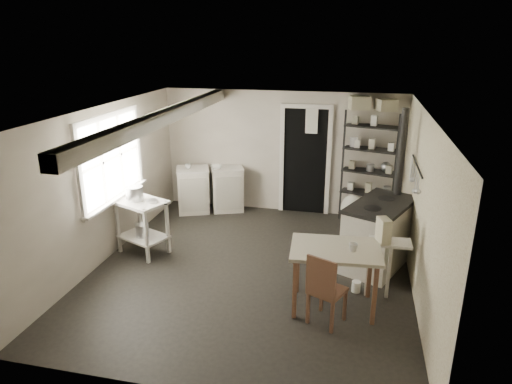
% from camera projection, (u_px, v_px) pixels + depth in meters
% --- Properties ---
extents(floor, '(5.00, 5.00, 0.00)m').
position_uv_depth(floor, '(252.00, 269.00, 6.68)').
color(floor, black).
rests_on(floor, ground).
extents(ceiling, '(5.00, 5.00, 0.00)m').
position_uv_depth(ceiling, '(251.00, 112.00, 5.93)').
color(ceiling, silver).
rests_on(ceiling, wall_back).
extents(wall_back, '(4.50, 0.02, 2.30)m').
position_uv_depth(wall_back, '(282.00, 153.00, 8.61)').
color(wall_back, '#BAAF9F').
rests_on(wall_back, ground).
extents(wall_front, '(4.50, 0.02, 2.30)m').
position_uv_depth(wall_front, '(186.00, 288.00, 4.00)').
color(wall_front, '#BAAF9F').
rests_on(wall_front, ground).
extents(wall_left, '(0.02, 5.00, 2.30)m').
position_uv_depth(wall_left, '(104.00, 184.00, 6.77)').
color(wall_left, '#BAAF9F').
rests_on(wall_left, ground).
extents(wall_right, '(0.02, 5.00, 2.30)m').
position_uv_depth(wall_right, '(422.00, 208.00, 5.84)').
color(wall_right, '#BAAF9F').
rests_on(wall_right, ground).
extents(window, '(0.12, 1.76, 1.28)m').
position_uv_depth(window, '(110.00, 158.00, 6.84)').
color(window, silver).
rests_on(window, wall_left).
extents(doorway, '(0.96, 0.10, 2.08)m').
position_uv_depth(doorway, '(305.00, 162.00, 8.54)').
color(doorway, silver).
rests_on(doorway, ground).
extents(ceiling_beam, '(0.18, 5.00, 0.18)m').
position_uv_depth(ceiling_beam, '(165.00, 117.00, 6.21)').
color(ceiling_beam, silver).
rests_on(ceiling_beam, ceiling).
extents(wallpaper_panel, '(0.01, 5.00, 2.30)m').
position_uv_depth(wallpaper_panel, '(421.00, 208.00, 5.84)').
color(wallpaper_panel, beige).
rests_on(wallpaper_panel, wall_right).
extents(utensil_rail, '(0.06, 1.20, 0.44)m').
position_uv_depth(utensil_rail, '(416.00, 166.00, 6.27)').
color(utensil_rail, '#B6B6B8').
rests_on(utensil_rail, wall_right).
extents(prep_table, '(0.90, 0.79, 0.86)m').
position_uv_depth(prep_table, '(143.00, 229.00, 7.09)').
color(prep_table, silver).
rests_on(prep_table, ground).
extents(stockpot, '(0.33, 0.33, 0.28)m').
position_uv_depth(stockpot, '(135.00, 195.00, 6.94)').
color(stockpot, '#B6B6B8').
rests_on(stockpot, prep_table).
extents(saucepan, '(0.19, 0.19, 0.10)m').
position_uv_depth(saucepan, '(152.00, 203.00, 6.89)').
color(saucepan, '#B6B6B8').
rests_on(saucepan, prep_table).
extents(bucket, '(0.24, 0.24, 0.22)m').
position_uv_depth(bucket, '(142.00, 231.00, 7.05)').
color(bucket, '#B6B6B8').
rests_on(bucket, prep_table).
extents(base_cabinets, '(1.43, 1.00, 0.86)m').
position_uv_depth(base_cabinets, '(210.00, 187.00, 8.82)').
color(base_cabinets, beige).
rests_on(base_cabinets, ground).
extents(mixing_bowl, '(0.36, 0.36, 0.07)m').
position_uv_depth(mixing_bowl, '(216.00, 164.00, 8.58)').
color(mixing_bowl, white).
rests_on(mixing_bowl, base_cabinets).
extents(counter_cup, '(0.13, 0.13, 0.09)m').
position_uv_depth(counter_cup, '(188.00, 163.00, 8.59)').
color(counter_cup, white).
rests_on(counter_cup, base_cabinets).
extents(shelf_rack, '(1.03, 0.62, 2.03)m').
position_uv_depth(shelf_rack, '(370.00, 171.00, 8.16)').
color(shelf_rack, black).
rests_on(shelf_rack, ground).
extents(shelf_jar, '(0.09, 0.10, 0.21)m').
position_uv_depth(shelf_jar, '(357.00, 147.00, 8.10)').
color(shelf_jar, white).
rests_on(shelf_jar, shelf_rack).
extents(storage_box_a, '(0.39, 0.36, 0.23)m').
position_uv_depth(storage_box_a, '(359.00, 111.00, 7.92)').
color(storage_box_a, beige).
rests_on(storage_box_a, shelf_rack).
extents(storage_box_b, '(0.39, 0.37, 0.20)m').
position_uv_depth(storage_box_b, '(386.00, 113.00, 7.78)').
color(storage_box_b, beige).
rests_on(storage_box_b, shelf_rack).
extents(stove, '(1.13, 1.41, 0.98)m').
position_uv_depth(stove, '(379.00, 238.00, 6.69)').
color(stove, beige).
rests_on(stove, ground).
extents(stovepipe, '(0.15, 0.15, 1.50)m').
position_uv_depth(stovepipe, '(401.00, 155.00, 6.68)').
color(stovepipe, black).
rests_on(stovepipe, stove).
extents(side_ledge, '(0.53, 0.29, 0.81)m').
position_uv_depth(side_ledge, '(388.00, 268.00, 5.83)').
color(side_ledge, silver).
rests_on(side_ledge, ground).
extents(oats_box, '(0.19, 0.24, 0.31)m').
position_uv_depth(oats_box, '(384.00, 227.00, 5.62)').
color(oats_box, beige).
rests_on(oats_box, side_ledge).
extents(work_table, '(1.13, 0.84, 0.82)m').
position_uv_depth(work_table, '(334.00, 280.00, 5.64)').
color(work_table, beige).
rests_on(work_table, ground).
extents(table_cup, '(0.11, 0.11, 0.10)m').
position_uv_depth(table_cup, '(353.00, 252.00, 5.42)').
color(table_cup, white).
rests_on(table_cup, work_table).
extents(chair, '(0.50, 0.51, 0.91)m').
position_uv_depth(chair, '(328.00, 286.00, 5.31)').
color(chair, brown).
rests_on(chair, ground).
extents(flour_sack, '(0.45, 0.39, 0.51)m').
position_uv_depth(flour_sack, '(352.00, 209.00, 8.33)').
color(flour_sack, silver).
rests_on(flour_sack, ground).
extents(floor_crock, '(0.15, 0.15, 0.15)m').
position_uv_depth(floor_crock, '(356.00, 286.00, 6.08)').
color(floor_crock, white).
rests_on(floor_crock, ground).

